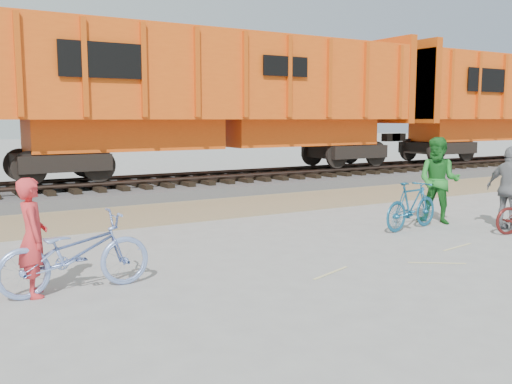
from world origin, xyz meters
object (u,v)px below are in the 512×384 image
Objects in this scene: hopper_car_center at (221,95)px; person_woman at (510,188)px; bicycle_blue at (75,253)px; person_man at (439,181)px; person_solo at (33,237)px; bicycle_teal at (412,206)px.

person_woman is (1.88, -9.07, -2.15)m from hopper_car_center.
bicycle_blue is 1.06× the size of person_man.
hopper_car_center is 8.15× the size of person_woman.
hopper_car_center is 7.48× the size of person_man.
hopper_car_center is 7.07× the size of bicycle_blue.
person_man is 1.43m from person_woman.
bicycle_blue is 0.57m from person_solo.
bicycle_blue is at bearing -97.71° from person_solo.
hopper_car_center is 8.46× the size of bicycle_teal.
bicycle_blue is 8.60m from person_woman.
bicycle_teal is at bearing -106.72° from person_man.
bicycle_blue is 1.20× the size of bicycle_teal.
bicycle_teal is at bearing -81.09° from person_solo.
person_man is (1.24, -7.80, -2.07)m from hopper_car_center.
bicycle_teal is 0.96× the size of person_woman.
person_woman reaches higher than bicycle_blue.
hopper_car_center is 8.16m from person_man.
bicycle_teal is 7.48m from person_solo.
person_solo is at bearing -112.00° from person_man.
hopper_car_center reaches higher than person_solo.
hopper_car_center reaches higher than bicycle_blue.
hopper_car_center reaches higher than person_man.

